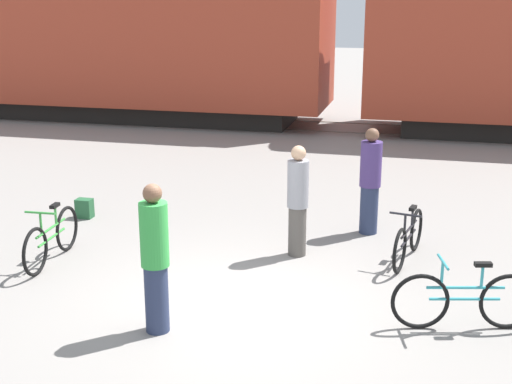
{
  "coord_description": "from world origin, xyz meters",
  "views": [
    {
      "loc": [
        2.3,
        -8.02,
        3.92
      ],
      "look_at": [
        -0.01,
        1.45,
        1.1
      ],
      "focal_mm": 50.0,
      "sensor_mm": 36.0,
      "label": 1
    }
  ],
  "objects_px": {
    "bicycle_teal": "(464,300)",
    "person_in_grey": "(298,201)",
    "freight_train": "(349,20)",
    "bicycle_green": "(52,238)",
    "person_in_purple": "(370,181)",
    "person_in_green": "(155,258)",
    "bicycle_black": "(408,238)",
    "backpack": "(85,208)"
  },
  "relations": [
    {
      "from": "person_in_green",
      "to": "backpack",
      "type": "relative_size",
      "value": 5.3
    },
    {
      "from": "freight_train",
      "to": "bicycle_teal",
      "type": "bearing_deg",
      "value": -76.82
    },
    {
      "from": "freight_train",
      "to": "bicycle_teal",
      "type": "xyz_separation_m",
      "value": [
        2.86,
        -12.21,
        -2.65
      ]
    },
    {
      "from": "bicycle_black",
      "to": "bicycle_teal",
      "type": "height_order",
      "value": "bicycle_teal"
    },
    {
      "from": "bicycle_green",
      "to": "person_in_grey",
      "type": "distance_m",
      "value": 3.66
    },
    {
      "from": "bicycle_teal",
      "to": "person_in_green",
      "type": "xyz_separation_m",
      "value": [
        -3.5,
        -0.91,
        0.54
      ]
    },
    {
      "from": "freight_train",
      "to": "backpack",
      "type": "xyz_separation_m",
      "value": [
        -3.46,
        -9.4,
        -2.85
      ]
    },
    {
      "from": "bicycle_green",
      "to": "person_in_green",
      "type": "height_order",
      "value": "person_in_green"
    },
    {
      "from": "person_in_grey",
      "to": "person_in_purple",
      "type": "xyz_separation_m",
      "value": [
        0.96,
        1.27,
        0.02
      ]
    },
    {
      "from": "bicycle_black",
      "to": "backpack",
      "type": "relative_size",
      "value": 4.8
    },
    {
      "from": "person_in_purple",
      "to": "person_in_green",
      "type": "bearing_deg",
      "value": 170.83
    },
    {
      "from": "freight_train",
      "to": "person_in_purple",
      "type": "height_order",
      "value": "freight_train"
    },
    {
      "from": "bicycle_teal",
      "to": "person_in_green",
      "type": "distance_m",
      "value": 3.66
    },
    {
      "from": "bicycle_green",
      "to": "person_in_purple",
      "type": "bearing_deg",
      "value": 28.74
    },
    {
      "from": "person_in_green",
      "to": "person_in_purple",
      "type": "xyz_separation_m",
      "value": [
        2.1,
        4.1,
        -0.03
      ]
    },
    {
      "from": "person_in_grey",
      "to": "bicycle_teal",
      "type": "bearing_deg",
      "value": 172.11
    },
    {
      "from": "person_in_grey",
      "to": "freight_train",
      "type": "bearing_deg",
      "value": -55.95
    },
    {
      "from": "person_in_green",
      "to": "freight_train",
      "type": "bearing_deg",
      "value": -153.43
    },
    {
      "from": "bicycle_green",
      "to": "person_in_grey",
      "type": "xyz_separation_m",
      "value": [
        3.45,
        1.14,
        0.49
      ]
    },
    {
      "from": "bicycle_green",
      "to": "person_in_purple",
      "type": "xyz_separation_m",
      "value": [
        4.4,
        2.41,
        0.51
      ]
    },
    {
      "from": "person_in_purple",
      "to": "bicycle_black",
      "type": "bearing_deg",
      "value": -131.01
    },
    {
      "from": "bicycle_teal",
      "to": "bicycle_green",
      "type": "bearing_deg",
      "value": 172.35
    },
    {
      "from": "person_in_purple",
      "to": "backpack",
      "type": "height_order",
      "value": "person_in_purple"
    },
    {
      "from": "bicycle_black",
      "to": "bicycle_teal",
      "type": "relative_size",
      "value": 0.96
    },
    {
      "from": "freight_train",
      "to": "person_in_green",
      "type": "distance_m",
      "value": 13.31
    },
    {
      "from": "bicycle_green",
      "to": "freight_train",
      "type": "bearing_deg",
      "value": 75.56
    },
    {
      "from": "bicycle_teal",
      "to": "person_in_grey",
      "type": "xyz_separation_m",
      "value": [
        -2.36,
        1.92,
        0.49
      ]
    },
    {
      "from": "person_in_purple",
      "to": "freight_train",
      "type": "bearing_deg",
      "value": 27.1
    },
    {
      "from": "freight_train",
      "to": "person_in_purple",
      "type": "distance_m",
      "value": 9.38
    },
    {
      "from": "bicycle_black",
      "to": "person_in_purple",
      "type": "xyz_separation_m",
      "value": [
        -0.68,
        1.13,
        0.53
      ]
    },
    {
      "from": "person_in_green",
      "to": "backpack",
      "type": "distance_m",
      "value": 4.72
    },
    {
      "from": "freight_train",
      "to": "bicycle_green",
      "type": "xyz_separation_m",
      "value": [
        -2.94,
        -11.43,
        -2.65
      ]
    },
    {
      "from": "freight_train",
      "to": "person_in_green",
      "type": "xyz_separation_m",
      "value": [
        -0.64,
        -13.12,
        -2.11
      ]
    },
    {
      "from": "person_in_grey",
      "to": "bicycle_black",
      "type": "bearing_deg",
      "value": -143.65
    },
    {
      "from": "backpack",
      "to": "person_in_grey",
      "type": "bearing_deg",
      "value": -12.66
    },
    {
      "from": "bicycle_green",
      "to": "person_in_green",
      "type": "xyz_separation_m",
      "value": [
        2.3,
        -1.69,
        0.54
      ]
    },
    {
      "from": "bicycle_black",
      "to": "bicycle_green",
      "type": "relative_size",
      "value": 0.96
    },
    {
      "from": "freight_train",
      "to": "person_in_purple",
      "type": "xyz_separation_m",
      "value": [
        1.46,
        -9.02,
        -2.14
      ]
    },
    {
      "from": "bicycle_green",
      "to": "backpack",
      "type": "distance_m",
      "value": 2.1
    },
    {
      "from": "bicycle_teal",
      "to": "person_in_grey",
      "type": "height_order",
      "value": "person_in_grey"
    },
    {
      "from": "bicycle_black",
      "to": "person_in_green",
      "type": "height_order",
      "value": "person_in_green"
    },
    {
      "from": "bicycle_black",
      "to": "person_in_grey",
      "type": "distance_m",
      "value": 1.72
    }
  ]
}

